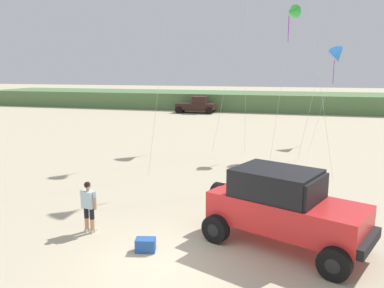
% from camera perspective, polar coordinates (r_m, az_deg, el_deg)
% --- Properties ---
extents(ground_plane, '(220.00, 220.00, 0.00)m').
position_cam_1_polar(ground_plane, '(10.78, -3.85, -17.32)').
color(ground_plane, '#C1B293').
extents(dune_ridge, '(90.00, 9.89, 2.11)m').
position_cam_1_polar(dune_ridge, '(51.62, 16.92, 5.93)').
color(dune_ridge, '#567A47').
rests_on(dune_ridge, ground_plane).
extents(jeep, '(5.00, 3.82, 2.26)m').
position_cam_1_polar(jeep, '(11.66, 13.38, -8.91)').
color(jeep, red).
rests_on(jeep, ground_plane).
extents(person_watching, '(0.62, 0.36, 1.67)m').
position_cam_1_polar(person_watching, '(12.75, -14.96, -8.52)').
color(person_watching, tan).
rests_on(person_watching, ground_plane).
extents(cooler_box, '(0.63, 0.48, 0.38)m').
position_cam_1_polar(cooler_box, '(11.45, -6.85, -14.53)').
color(cooler_box, '#23519E').
rests_on(cooler_box, ground_plane).
extents(distant_pickup, '(4.63, 2.43, 1.98)m').
position_cam_1_polar(distant_pickup, '(46.35, 0.71, 5.74)').
color(distant_pickup, black).
rests_on(distant_pickup, ground_plane).
extents(kite_orange_streamer, '(2.47, 6.43, 6.67)m').
position_cam_1_polar(kite_orange_streamer, '(29.41, 20.54, 12.03)').
color(kite_orange_streamer, blue).
rests_on(kite_orange_streamer, ground_plane).
extents(kite_white_parafoil, '(1.22, 6.33, 8.89)m').
position_cam_1_polar(kite_white_parafoil, '(24.79, 14.47, 18.26)').
color(kite_white_parafoil, green).
rests_on(kite_white_parafoil, ground_plane).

